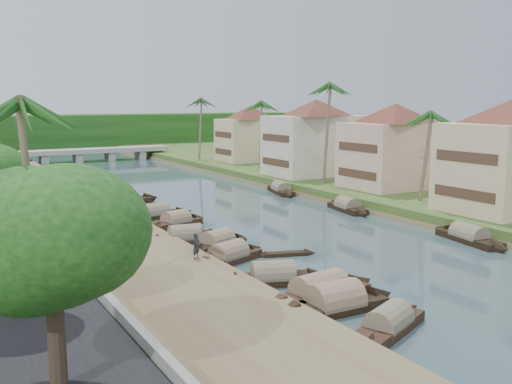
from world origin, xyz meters
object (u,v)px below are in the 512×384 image
bridge (94,152)px  sampan_0 (388,325)px  sampan_1 (335,304)px  building_near (511,154)px  person_near (196,246)px

bridge → sampan_0: (-8.49, -87.65, -1.31)m
sampan_0 → sampan_1: sampan_1 is taller
building_near → sampan_1: 30.24m
building_near → sampan_1: (-27.91, -10.01, -5.96)m
building_near → sampan_0: 31.26m
bridge → sampan_1: (-8.91, -84.01, -1.30)m
building_near → person_near: building_near is taller
sampan_1 → person_near: (-3.31, 10.62, 1.25)m
bridge → person_near: size_ratio=16.12×
bridge → sampan_1: size_ratio=3.39×
bridge → building_near: bearing=-75.6°
bridge → sampan_0: bearing=-95.5°
bridge → sampan_1: bridge is taller
building_near → sampan_0: building_near is taller
person_near → sampan_0: bearing=-105.2°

